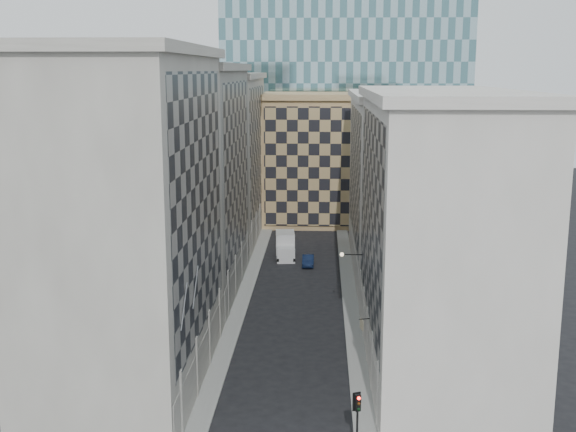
% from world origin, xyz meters
% --- Properties ---
extents(sidewalk_west, '(1.50, 100.00, 0.15)m').
position_xyz_m(sidewalk_west, '(-5.25, 30.00, 0.07)').
color(sidewalk_west, gray).
rests_on(sidewalk_west, ground).
extents(sidewalk_east, '(1.50, 100.00, 0.15)m').
position_xyz_m(sidewalk_east, '(5.25, 30.00, 0.07)').
color(sidewalk_east, gray).
rests_on(sidewalk_east, ground).
extents(bldg_left_a, '(10.80, 22.80, 23.70)m').
position_xyz_m(bldg_left_a, '(-10.88, 11.00, 11.82)').
color(bldg_left_a, '#9A958B').
rests_on(bldg_left_a, ground).
extents(bldg_left_b, '(10.80, 22.80, 22.70)m').
position_xyz_m(bldg_left_b, '(-10.88, 33.00, 11.32)').
color(bldg_left_b, gray).
rests_on(bldg_left_b, ground).
extents(bldg_left_c, '(10.80, 22.80, 21.70)m').
position_xyz_m(bldg_left_c, '(-10.88, 55.00, 10.83)').
color(bldg_left_c, '#9A958B').
rests_on(bldg_left_c, ground).
extents(bldg_right_a, '(10.80, 26.80, 20.70)m').
position_xyz_m(bldg_right_a, '(10.88, 15.00, 10.32)').
color(bldg_right_a, beige).
rests_on(bldg_right_a, ground).
extents(bldg_right_b, '(10.80, 28.80, 19.70)m').
position_xyz_m(bldg_right_b, '(10.89, 42.00, 9.85)').
color(bldg_right_b, beige).
rests_on(bldg_right_b, ground).
extents(tan_block, '(16.80, 14.80, 18.80)m').
position_xyz_m(tan_block, '(2.00, 67.90, 9.44)').
color(tan_block, '#9E7B53').
rests_on(tan_block, ground).
extents(church_tower, '(7.20, 7.20, 51.50)m').
position_xyz_m(church_tower, '(0.00, 82.00, 26.95)').
color(church_tower, '#2F2925').
rests_on(church_tower, ground).
extents(flagpoles_left, '(0.10, 6.33, 2.33)m').
position_xyz_m(flagpoles_left, '(-5.90, 6.00, 8.00)').
color(flagpoles_left, gray).
rests_on(flagpoles_left, ground).
extents(bracket_lamp, '(1.98, 0.36, 0.36)m').
position_xyz_m(bracket_lamp, '(4.38, 24.00, 6.20)').
color(bracket_lamp, black).
rests_on(bracket_lamp, ground).
extents(traffic_light, '(0.49, 0.49, 3.96)m').
position_xyz_m(traffic_light, '(4.55, 0.72, 2.99)').
color(traffic_light, black).
rests_on(traffic_light, sidewalk_east).
extents(box_truck, '(2.62, 5.56, 2.96)m').
position_xyz_m(box_truck, '(-1.92, 46.24, 1.29)').
color(box_truck, silver).
rests_on(box_truck, ground).
extents(dark_car, '(1.32, 3.77, 1.24)m').
position_xyz_m(dark_car, '(0.89, 42.73, 0.62)').
color(dark_car, '#0F1B37').
rests_on(dark_car, ground).
extents(shop_sign, '(0.85, 0.75, 0.84)m').
position_xyz_m(shop_sign, '(5.42, 12.89, 3.83)').
color(shop_sign, black).
rests_on(shop_sign, ground).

